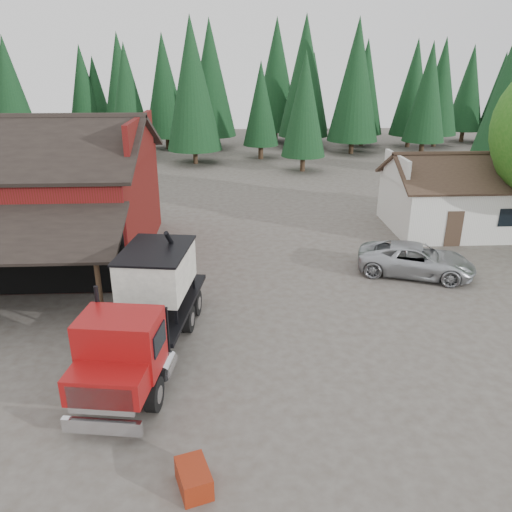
{
  "coord_description": "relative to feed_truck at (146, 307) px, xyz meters",
  "views": [
    {
      "loc": [
        -0.57,
        -15.15,
        9.61
      ],
      "look_at": [
        0.43,
        4.52,
        1.8
      ],
      "focal_mm": 35.0,
      "sensor_mm": 36.0,
      "label": 1
    }
  ],
  "objects": [
    {
      "name": "equip_box",
      "position": [
        1.9,
        -5.95,
        -1.52
      ],
      "size": [
        1.01,
        1.26,
        0.6
      ],
      "primitive_type": "cube",
      "rotation": [
        0.0,
        0.0,
        0.32
      ],
      "color": "maroon",
      "rests_on": "ground"
    },
    {
      "name": "conifer_backdrop",
      "position": [
        3.49,
        42.05,
        -1.82
      ],
      "size": [
        76.0,
        16.0,
        16.0
      ],
      "primitive_type": null,
      "color": "#11331A",
      "rests_on": "ground"
    },
    {
      "name": "feed_truck",
      "position": [
        0.0,
        0.0,
        0.0
      ],
      "size": [
        3.5,
        8.88,
        3.9
      ],
      "rotation": [
        0.0,
        0.0,
        -0.14
      ],
      "color": "black",
      "rests_on": "ground"
    },
    {
      "name": "ground",
      "position": [
        3.49,
        0.05,
        -1.82
      ],
      "size": [
        120.0,
        120.0,
        0.0
      ],
      "primitive_type": "plane",
      "color": "#4C453C",
      "rests_on": "ground"
    },
    {
      "name": "near_pine_c",
      "position": [
        25.49,
        26.05,
        5.07
      ],
      "size": [
        4.84,
        4.84,
        12.4
      ],
      "color": "#382619",
      "rests_on": "ground"
    },
    {
      "name": "red_barn",
      "position": [
        -7.51,
        9.95,
        0.87
      ],
      "size": [
        12.8,
        13.63,
        7.18
      ],
      "color": "maroon",
      "rests_on": "ground"
    },
    {
      "name": "farmhouse",
      "position": [
        16.49,
        13.04,
        -0.16
      ],
      "size": [
        8.6,
        6.42,
        4.65
      ],
      "color": "silver",
      "rests_on": "ground"
    },
    {
      "name": "near_pine_d",
      "position": [
        -0.51,
        34.05,
        5.57
      ],
      "size": [
        5.28,
        5.28,
        13.4
      ],
      "color": "#382619",
      "rests_on": "ground"
    },
    {
      "name": "silver_car",
      "position": [
        11.61,
        6.36,
        -1.08
      ],
      "size": [
        5.89,
        4.15,
        1.49
      ],
      "primitive_type": "imported",
      "rotation": [
        0.0,
        0.0,
        1.23
      ],
      "color": "#B1B4B9",
      "rests_on": "ground"
    },
    {
      "name": "near_pine_b",
      "position": [
        9.49,
        30.05,
        4.07
      ],
      "size": [
        3.96,
        3.96,
        10.4
      ],
      "color": "#382619",
      "rests_on": "ground"
    }
  ]
}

